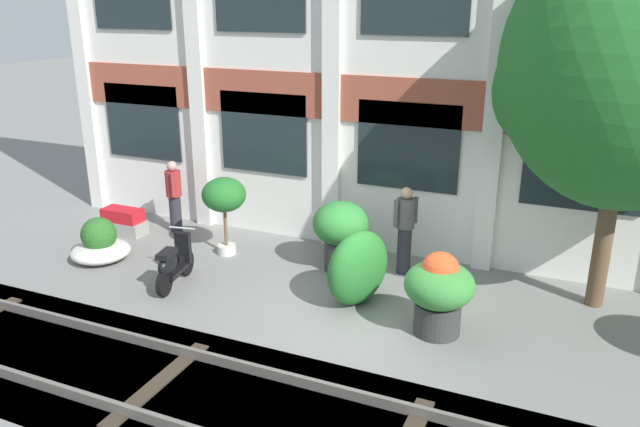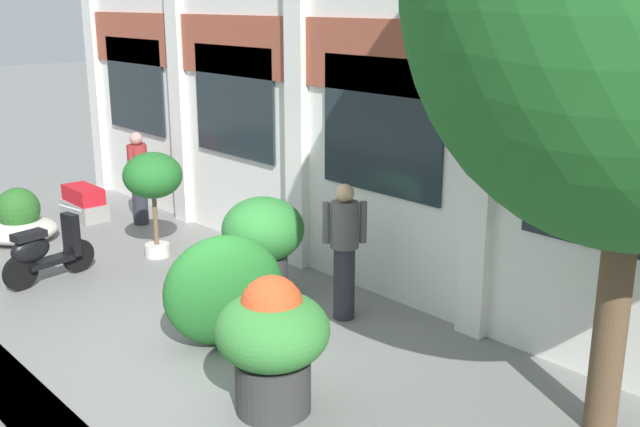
{
  "view_description": "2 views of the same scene",
  "coord_description": "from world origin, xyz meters",
  "px_view_note": "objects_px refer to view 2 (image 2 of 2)",
  "views": [
    {
      "loc": [
        3.14,
        -8.76,
        4.94
      ],
      "look_at": [
        -1.29,
        1.39,
        1.11
      ],
      "focal_mm": 35.0,
      "sensor_mm": 36.0,
      "label": 1
    },
    {
      "loc": [
        6.42,
        -4.05,
        3.76
      ],
      "look_at": [
        -0.24,
        1.87,
        1.22
      ],
      "focal_mm": 42.0,
      "sensor_mm": 36.0,
      "label": 2
    }
  ],
  "objects_px": {
    "potted_plant_wide_bowl": "(20,222)",
    "potted_plant_glazed_jar": "(272,338)",
    "potted_plant_stone_basin": "(263,239)",
    "topiary_hedge": "(224,291)",
    "resident_by_doorway": "(344,247)",
    "resident_watching_tracks": "(138,175)",
    "scooter_near_curb": "(44,252)",
    "potted_plant_square_trough": "(84,203)",
    "potted_plant_low_pan": "(153,179)"
  },
  "relations": [
    {
      "from": "resident_by_doorway",
      "to": "potted_plant_low_pan",
      "type": "bearing_deg",
      "value": -133.04
    },
    {
      "from": "resident_watching_tracks",
      "to": "topiary_hedge",
      "type": "height_order",
      "value": "resident_watching_tracks"
    },
    {
      "from": "potted_plant_square_trough",
      "to": "resident_watching_tracks",
      "type": "height_order",
      "value": "resident_watching_tracks"
    },
    {
      "from": "scooter_near_curb",
      "to": "resident_watching_tracks",
      "type": "relative_size",
      "value": 0.85
    },
    {
      "from": "potted_plant_glazed_jar",
      "to": "scooter_near_curb",
      "type": "distance_m",
      "value": 4.76
    },
    {
      "from": "potted_plant_square_trough",
      "to": "resident_watching_tracks",
      "type": "distance_m",
      "value": 1.29
    },
    {
      "from": "potted_plant_stone_basin",
      "to": "resident_watching_tracks",
      "type": "xyz_separation_m",
      "value": [
        -4.13,
        0.47,
        0.05
      ]
    },
    {
      "from": "potted_plant_stone_basin",
      "to": "potted_plant_wide_bowl",
      "type": "xyz_separation_m",
      "value": [
        -4.54,
        -1.48,
        -0.49
      ]
    },
    {
      "from": "potted_plant_square_trough",
      "to": "potted_plant_glazed_jar",
      "type": "height_order",
      "value": "potted_plant_glazed_jar"
    },
    {
      "from": "topiary_hedge",
      "to": "potted_plant_wide_bowl",
      "type": "bearing_deg",
      "value": -176.53
    },
    {
      "from": "potted_plant_glazed_jar",
      "to": "resident_watching_tracks",
      "type": "relative_size",
      "value": 0.83
    },
    {
      "from": "potted_plant_glazed_jar",
      "to": "potted_plant_low_pan",
      "type": "bearing_deg",
      "value": 163.0
    },
    {
      "from": "potted_plant_low_pan",
      "to": "potted_plant_stone_basin",
      "type": "bearing_deg",
      "value": 4.71
    },
    {
      "from": "potted_plant_low_pan",
      "to": "scooter_near_curb",
      "type": "distance_m",
      "value": 1.86
    },
    {
      "from": "resident_by_doorway",
      "to": "resident_watching_tracks",
      "type": "distance_m",
      "value": 5.28
    },
    {
      "from": "potted_plant_wide_bowl",
      "to": "potted_plant_low_pan",
      "type": "distance_m",
      "value": 2.63
    },
    {
      "from": "potted_plant_wide_bowl",
      "to": "potted_plant_glazed_jar",
      "type": "bearing_deg",
      "value": -1.32
    },
    {
      "from": "resident_watching_tracks",
      "to": "potted_plant_square_trough",
      "type": "bearing_deg",
      "value": -3.23
    },
    {
      "from": "potted_plant_low_pan",
      "to": "potted_plant_wide_bowl",
      "type": "bearing_deg",
      "value": -149.0
    },
    {
      "from": "potted_plant_wide_bowl",
      "to": "scooter_near_curb",
      "type": "xyz_separation_m",
      "value": [
        2.07,
        -0.42,
        0.11
      ]
    },
    {
      "from": "potted_plant_low_pan",
      "to": "potted_plant_square_trough",
      "type": "distance_m",
      "value": 2.85
    },
    {
      "from": "potted_plant_low_pan",
      "to": "potted_plant_glazed_jar",
      "type": "bearing_deg",
      "value": -17.0
    },
    {
      "from": "scooter_near_curb",
      "to": "resident_watching_tracks",
      "type": "distance_m",
      "value": 2.92
    },
    {
      "from": "potted_plant_stone_basin",
      "to": "topiary_hedge",
      "type": "distance_m",
      "value": 1.4
    },
    {
      "from": "potted_plant_stone_basin",
      "to": "scooter_near_curb",
      "type": "distance_m",
      "value": 3.14
    },
    {
      "from": "potted_plant_square_trough",
      "to": "topiary_hedge",
      "type": "bearing_deg",
      "value": -9.92
    },
    {
      "from": "potted_plant_square_trough",
      "to": "resident_watching_tracks",
      "type": "xyz_separation_m",
      "value": [
        0.98,
        0.59,
        0.59
      ]
    },
    {
      "from": "topiary_hedge",
      "to": "resident_by_doorway",
      "type": "bearing_deg",
      "value": 76.09
    },
    {
      "from": "scooter_near_curb",
      "to": "potted_plant_low_pan",
      "type": "bearing_deg",
      "value": -12.08
    },
    {
      "from": "potted_plant_wide_bowl",
      "to": "potted_plant_square_trough",
      "type": "height_order",
      "value": "potted_plant_wide_bowl"
    },
    {
      "from": "resident_by_doorway",
      "to": "resident_watching_tracks",
      "type": "relative_size",
      "value": 1.05
    },
    {
      "from": "potted_plant_wide_bowl",
      "to": "potted_plant_square_trough",
      "type": "bearing_deg",
      "value": 112.85
    },
    {
      "from": "potted_plant_square_trough",
      "to": "topiary_hedge",
      "type": "height_order",
      "value": "topiary_hedge"
    },
    {
      "from": "potted_plant_low_pan",
      "to": "topiary_hedge",
      "type": "bearing_deg",
      "value": -16.6
    },
    {
      "from": "potted_plant_wide_bowl",
      "to": "potted_plant_low_pan",
      "type": "height_order",
      "value": "potted_plant_low_pan"
    },
    {
      "from": "potted_plant_wide_bowl",
      "to": "resident_watching_tracks",
      "type": "relative_size",
      "value": 0.71
    },
    {
      "from": "potted_plant_wide_bowl",
      "to": "resident_by_doorway",
      "type": "distance_m",
      "value": 6.0
    },
    {
      "from": "potted_plant_wide_bowl",
      "to": "resident_by_doorway",
      "type": "bearing_deg",
      "value": 17.75
    },
    {
      "from": "potted_plant_stone_basin",
      "to": "potted_plant_wide_bowl",
      "type": "relative_size",
      "value": 1.18
    },
    {
      "from": "potted_plant_wide_bowl",
      "to": "potted_plant_glazed_jar",
      "type": "xyz_separation_m",
      "value": [
        6.81,
        -0.16,
        0.42
      ]
    },
    {
      "from": "potted_plant_low_pan",
      "to": "scooter_near_curb",
      "type": "height_order",
      "value": "potted_plant_low_pan"
    },
    {
      "from": "resident_by_doorway",
      "to": "potted_plant_square_trough",
      "type": "bearing_deg",
      "value": -137.47
    },
    {
      "from": "topiary_hedge",
      "to": "potted_plant_glazed_jar",
      "type": "bearing_deg",
      "value": -17.87
    },
    {
      "from": "potted_plant_stone_basin",
      "to": "potted_plant_wide_bowl",
      "type": "distance_m",
      "value": 4.8
    },
    {
      "from": "potted_plant_stone_basin",
      "to": "potted_plant_square_trough",
      "type": "height_order",
      "value": "potted_plant_stone_basin"
    },
    {
      "from": "potted_plant_wide_bowl",
      "to": "resident_watching_tracks",
      "type": "height_order",
      "value": "resident_watching_tracks"
    },
    {
      "from": "potted_plant_low_pan",
      "to": "potted_plant_glazed_jar",
      "type": "distance_m",
      "value": 4.92
    },
    {
      "from": "resident_watching_tracks",
      "to": "potted_plant_glazed_jar",
      "type": "bearing_deg",
      "value": 127.62
    },
    {
      "from": "potted_plant_glazed_jar",
      "to": "scooter_near_curb",
      "type": "xyz_separation_m",
      "value": [
        -4.74,
        -0.26,
        -0.3
      ]
    },
    {
      "from": "potted_plant_glazed_jar",
      "to": "topiary_hedge",
      "type": "height_order",
      "value": "potted_plant_glazed_jar"
    }
  ]
}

